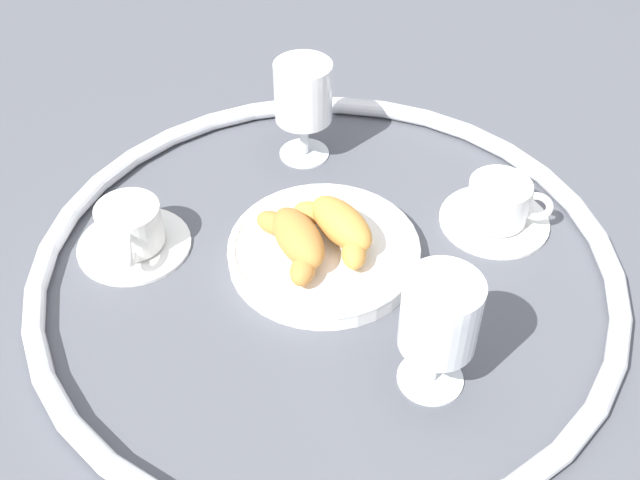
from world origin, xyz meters
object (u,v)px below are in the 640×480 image
at_px(croissant_large, 339,225).
at_px(juice_glass_left, 301,97).
at_px(pastry_plate, 320,250).
at_px(croissant_small, 296,239).
at_px(coffee_cup_far, 131,231).
at_px(juice_glass_right, 440,318).
at_px(coffee_cup_near, 498,206).

height_order(croissant_large, juice_glass_left, juice_glass_left).
xyz_separation_m(pastry_plate, croissant_large, (0.01, -0.02, 0.03)).
relative_size(croissant_small, juice_glass_left, 0.93).
bearing_deg(croissant_large, coffee_cup_far, 80.49).
xyz_separation_m(coffee_cup_far, juice_glass_right, (-0.24, -0.31, 0.07)).
distance_m(pastry_plate, coffee_cup_near, 0.23).
distance_m(coffee_cup_far, juice_glass_left, 0.28).
distance_m(pastry_plate, juice_glass_right, 0.22).
bearing_deg(croissant_large, croissant_small, 107.83).
distance_m(croissant_large, juice_glass_right, 0.21).
distance_m(pastry_plate, croissant_large, 0.04).
relative_size(pastry_plate, croissant_large, 1.85).
distance_m(croissant_small, coffee_cup_near, 0.26).
xyz_separation_m(juice_glass_left, juice_glass_right, (-0.39, -0.09, 0.00)).
bearing_deg(croissant_small, juice_glass_right, -146.51).
distance_m(coffee_cup_near, coffee_cup_far, 0.44).
bearing_deg(coffee_cup_near, juice_glass_left, 52.61).
relative_size(coffee_cup_near, coffee_cup_far, 1.00).
height_order(croissant_large, croissant_small, same).
bearing_deg(croissant_large, juice_glass_right, -161.40).
bearing_deg(croissant_small, juice_glass_left, -8.07).
height_order(croissant_small, juice_glass_left, juice_glass_left).
bearing_deg(coffee_cup_far, coffee_cup_near, -91.58).
bearing_deg(juice_glass_left, pastry_plate, 179.60).
distance_m(croissant_small, juice_glass_left, 0.22).
xyz_separation_m(coffee_cup_near, juice_glass_right, (-0.22, 0.14, 0.07)).
xyz_separation_m(coffee_cup_near, coffee_cup_far, (0.01, 0.44, 0.00)).
distance_m(coffee_cup_near, juice_glass_left, 0.29).
xyz_separation_m(croissant_large, coffee_cup_far, (0.04, 0.24, -0.02)).
distance_m(pastry_plate, croissant_small, 0.04).
distance_m(croissant_large, juice_glass_left, 0.21).
bearing_deg(pastry_plate, coffee_cup_near, -80.99).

